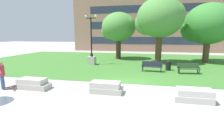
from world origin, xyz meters
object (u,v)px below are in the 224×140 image
object	(u,v)px
concrete_block_center	(34,84)
person_skateboarder	(2,74)
skateboard	(13,86)
park_bench_near_left	(152,66)
trash_bin	(168,65)
concrete_block_right	(193,95)
lamp_post_right	(92,55)
concrete_block_left	(106,87)
park_bench_near_right	(188,68)

from	to	relation	value
concrete_block_center	person_skateboarder	size ratio (longest dim) A/B	1.11
skateboard	park_bench_near_left	world-z (taller)	park_bench_near_left
trash_bin	concrete_block_center	bearing A→B (deg)	-138.46
person_skateboarder	park_bench_near_left	world-z (taller)	person_skateboarder
person_skateboarder	skateboard	size ratio (longest dim) A/B	1.65
concrete_block_right	trash_bin	bearing A→B (deg)	93.51
concrete_block_center	lamp_post_right	xyz separation A→B (m)	(0.60, 9.27, 0.81)
lamp_post_right	trash_bin	bearing A→B (deg)	-11.55
concrete_block_left	trash_bin	world-z (taller)	trash_bin
trash_bin	park_bench_near_right	bearing A→B (deg)	-36.14
park_bench_near_left	park_bench_near_right	world-z (taller)	same
skateboard	trash_bin	distance (m)	12.70
concrete_block_right	lamp_post_right	size ratio (longest dim) A/B	0.33
concrete_block_left	park_bench_near_right	bearing A→B (deg)	48.47
person_skateboarder	park_bench_near_right	world-z (taller)	person_skateboarder
skateboard	park_bench_near_left	size ratio (longest dim) A/B	0.57
lamp_post_right	concrete_block_center	bearing A→B (deg)	-93.71
concrete_block_center	skateboard	xyz separation A→B (m)	(-1.48, -0.08, -0.22)
concrete_block_right	park_bench_near_right	xyz separation A→B (m)	(1.04, 6.68, 0.23)
concrete_block_right	skateboard	world-z (taller)	concrete_block_right
concrete_block_center	park_bench_near_left	distance (m)	9.84
lamp_post_right	trash_bin	xyz separation A→B (m)	(8.01, -1.64, -0.62)
concrete_block_center	lamp_post_right	world-z (taller)	lamp_post_right
concrete_block_center	park_bench_near_right	xyz separation A→B (m)	(10.13, 6.52, 0.23)
park_bench_near_left	concrete_block_center	bearing A→B (deg)	-136.39
concrete_block_center	concrete_block_right	size ratio (longest dim) A/B	1.05
park_bench_near_right	concrete_block_center	bearing A→B (deg)	-147.26
park_bench_near_left	lamp_post_right	distance (m)	7.00
concrete_block_left	park_bench_near_right	xyz separation A→B (m)	(5.60, 6.32, 0.23)
person_skateboarder	park_bench_near_left	bearing A→B (deg)	39.56
person_skateboarder	trash_bin	world-z (taller)	person_skateboarder
skateboard	park_bench_near_right	world-z (taller)	park_bench_near_right
skateboard	lamp_post_right	distance (m)	9.62
lamp_post_right	concrete_block_left	bearing A→B (deg)	-66.55
park_bench_near_left	lamp_post_right	xyz separation A→B (m)	(-6.52, 2.48, 0.58)
person_skateboarder	lamp_post_right	world-z (taller)	lamp_post_right
concrete_block_left	concrete_block_center	bearing A→B (deg)	-177.55
park_bench_near_left	trash_bin	bearing A→B (deg)	29.55
concrete_block_right	concrete_block_left	bearing A→B (deg)	175.46
park_bench_near_right	trash_bin	distance (m)	1.89
person_skateboarder	trash_bin	size ratio (longest dim) A/B	1.78
park_bench_near_left	person_skateboarder	bearing A→B (deg)	-140.44
concrete_block_right	park_bench_near_left	bearing A→B (deg)	105.82
person_skateboarder	lamp_post_right	size ratio (longest dim) A/B	0.31
skateboard	trash_bin	world-z (taller)	trash_bin
lamp_post_right	concrete_block_right	bearing A→B (deg)	-48.02
concrete_block_left	concrete_block_right	distance (m)	4.57
park_bench_near_left	trash_bin	world-z (taller)	trash_bin
skateboard	lamp_post_right	world-z (taller)	lamp_post_right
concrete_block_center	trash_bin	xyz separation A→B (m)	(8.61, 7.63, 0.20)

